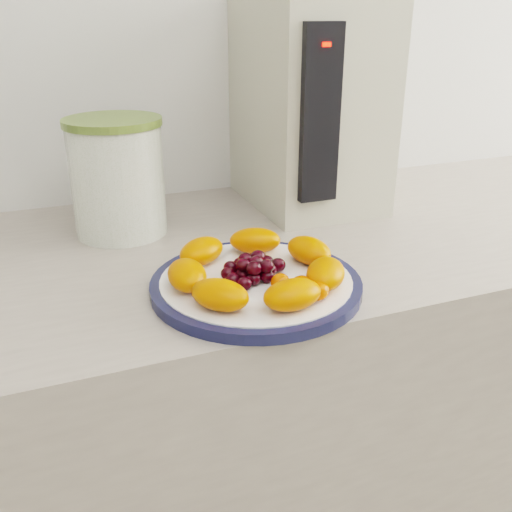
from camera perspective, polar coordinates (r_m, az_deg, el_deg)
name	(u,v)px	position (r m, az deg, el deg)	size (l,w,h in m)	color
counter	(268,447)	(1.20, 1.16, -18.53)	(3.50, 0.60, 0.90)	#A5998B
cabinet_face	(267,458)	(1.22, 1.15, -19.58)	(3.48, 0.58, 0.84)	#866D51
plate_rim	(256,285)	(0.77, 0.00, -2.90)	(0.29, 0.29, 0.01)	#151A3E
plate_face	(256,284)	(0.77, 0.00, -2.83)	(0.26, 0.26, 0.02)	white
canister	(118,181)	(0.97, -13.63, 7.31)	(0.15, 0.15, 0.18)	#4D6322
canister_lid	(112,122)	(0.95, -14.19, 12.89)	(0.16, 0.16, 0.01)	olive
appliance_body	(307,104)	(1.11, 5.16, 14.94)	(0.22, 0.30, 0.38)	beige
appliance_panel	(320,116)	(0.94, 6.38, 13.77)	(0.06, 0.02, 0.28)	black
appliance_led	(326,44)	(0.92, 7.05, 20.27)	(0.01, 0.01, 0.01)	#FF0C05
fruit_plate	(258,268)	(0.76, 0.22, -1.21)	(0.24, 0.24, 0.04)	#DB5000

